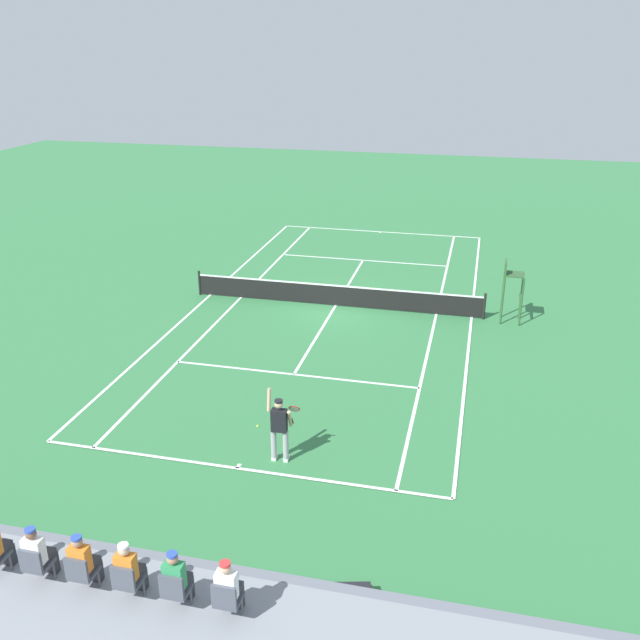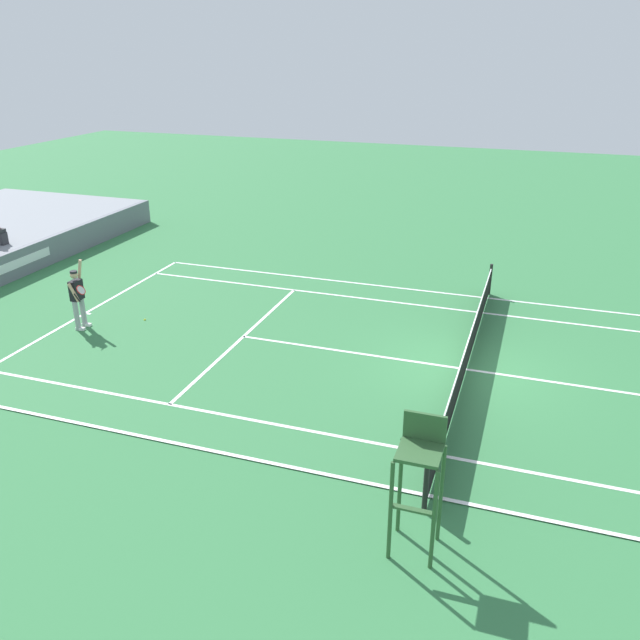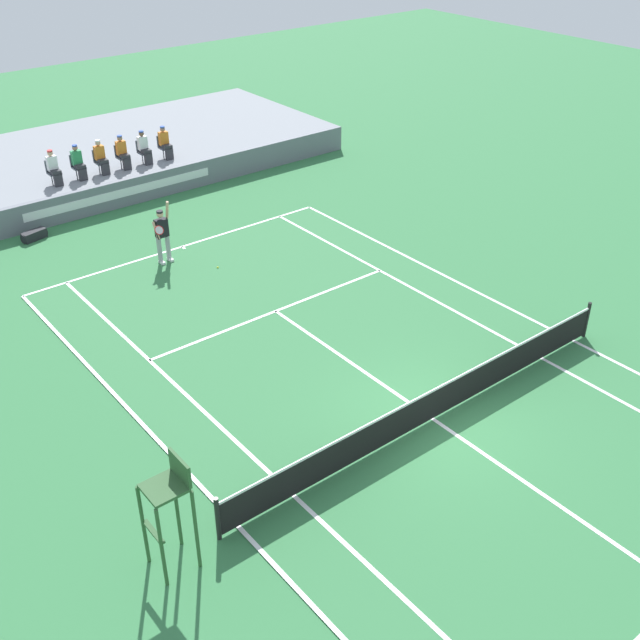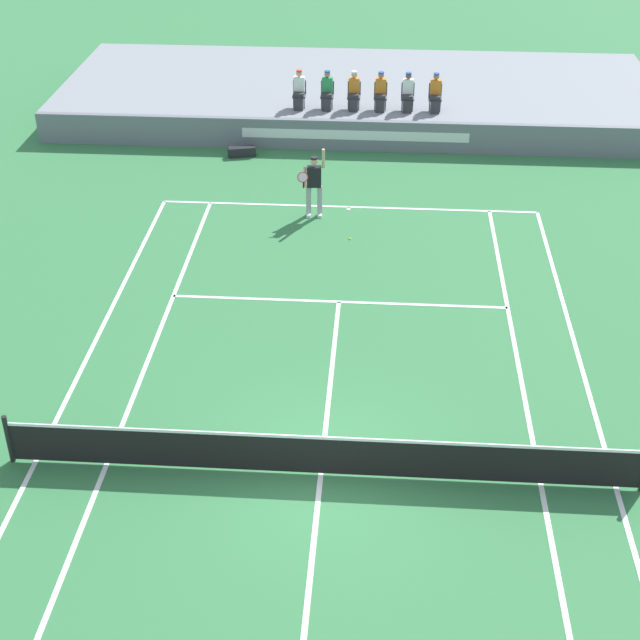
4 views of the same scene
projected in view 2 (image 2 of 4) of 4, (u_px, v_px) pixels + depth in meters
ground_plane at (466, 370)px, 17.17m from camera, size 80.00×80.00×0.00m
court at (466, 370)px, 17.17m from camera, size 11.08×23.88×0.03m
net at (468, 352)px, 16.97m from camera, size 11.98×0.10×1.07m
tennis_player at (78, 297)px, 19.29m from camera, size 0.76×0.65×2.08m
tennis_ball at (145, 320)px, 20.20m from camera, size 0.07×0.07×0.07m
umpire_chair at (419, 469)px, 10.58m from camera, size 0.77×0.77×2.44m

